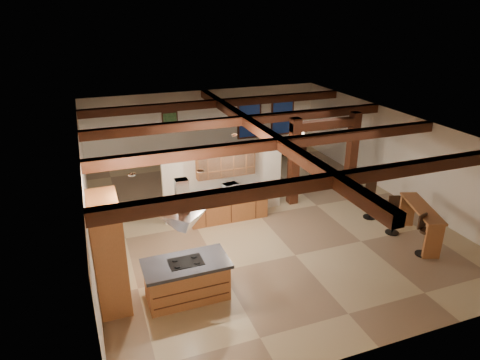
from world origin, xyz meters
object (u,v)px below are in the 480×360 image
object	(u,v)px
kitchen_island	(187,279)
sofa	(274,149)
dining_table	(216,174)
bar_counter	(420,218)

from	to	relation	value
kitchen_island	sofa	xyz separation A→B (m)	(6.01, 8.40, -0.21)
dining_table	sofa	size ratio (longest dim) A/B	0.90
kitchen_island	dining_table	world-z (taller)	kitchen_island
sofa	bar_counter	xyz separation A→B (m)	(0.66, -8.20, 0.44)
sofa	kitchen_island	bearing A→B (deg)	60.38
dining_table	kitchen_island	bearing A→B (deg)	-127.67
kitchen_island	bar_counter	world-z (taller)	bar_counter
kitchen_island	dining_table	distance (m)	6.87
sofa	bar_counter	size ratio (longest dim) A/B	0.90
kitchen_island	sofa	size ratio (longest dim) A/B	1.04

